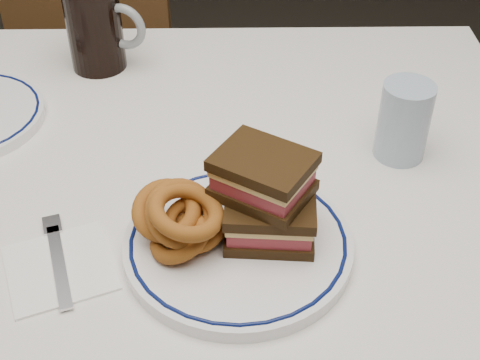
{
  "coord_description": "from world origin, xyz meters",
  "views": [
    {
      "loc": [
        0.14,
        -0.83,
        1.38
      ],
      "look_at": [
        0.15,
        -0.16,
        0.83
      ],
      "focal_mm": 50.0,
      "sensor_mm": 36.0,
      "label": 1
    }
  ],
  "objects_px": {
    "chair_far": "(108,64)",
    "main_plate": "(238,244)",
    "reuben_sandwich": "(267,197)",
    "beer_mug": "(96,24)"
  },
  "relations": [
    {
      "from": "chair_far",
      "to": "main_plate",
      "type": "bearing_deg",
      "value": -70.68
    },
    {
      "from": "main_plate",
      "to": "chair_far",
      "type": "bearing_deg",
      "value": 109.32
    },
    {
      "from": "chair_far",
      "to": "reuben_sandwich",
      "type": "height_order",
      "value": "reuben_sandwich"
    },
    {
      "from": "chair_far",
      "to": "beer_mug",
      "type": "distance_m",
      "value": 0.61
    },
    {
      "from": "chair_far",
      "to": "main_plate",
      "type": "height_order",
      "value": "chair_far"
    },
    {
      "from": "main_plate",
      "to": "beer_mug",
      "type": "relative_size",
      "value": 1.77
    },
    {
      "from": "chair_far",
      "to": "beer_mug",
      "type": "relative_size",
      "value": 5.18
    },
    {
      "from": "chair_far",
      "to": "beer_mug",
      "type": "xyz_separation_m",
      "value": [
        0.09,
        -0.48,
        0.36
      ]
    },
    {
      "from": "main_plate",
      "to": "beer_mug",
      "type": "height_order",
      "value": "beer_mug"
    },
    {
      "from": "chair_far",
      "to": "reuben_sandwich",
      "type": "distance_m",
      "value": 1.08
    }
  ]
}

